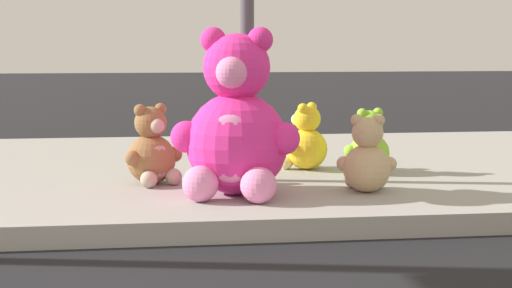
{
  "coord_description": "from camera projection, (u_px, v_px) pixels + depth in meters",
  "views": [
    {
      "loc": [
        0.29,
        -1.71,
        1.26
      ],
      "look_at": [
        0.97,
        3.6,
        0.55
      ],
      "focal_mm": 54.51,
      "sensor_mm": 36.0,
      "label": 1
    }
  ],
  "objects": [
    {
      "name": "plush_lime",
      "position": [
        368.0,
        147.0,
        6.56
      ],
      "size": [
        0.41,
        0.39,
        0.55
      ],
      "color": "#8CD133",
      "rests_on": "sidewalk"
    },
    {
      "name": "sidewalk",
      "position": [
        126.0,
        175.0,
        6.92
      ],
      "size": [
        28.0,
        4.4,
        0.15
      ],
      "primitive_type": "cube",
      "color": "#9E9B93",
      "rests_on": "ground_plane"
    },
    {
      "name": "plush_tan",
      "position": [
        367.0,
        161.0,
        5.75
      ],
      "size": [
        0.44,
        0.41,
        0.58
      ],
      "color": "tan",
      "rests_on": "sidewalk"
    },
    {
      "name": "plush_yellow",
      "position": [
        305.0,
        143.0,
        6.76
      ],
      "size": [
        0.42,
        0.41,
        0.58
      ],
      "color": "yellow",
      "rests_on": "sidewalk"
    },
    {
      "name": "plush_pink_large",
      "position": [
        236.0,
        129.0,
        5.59
      ],
      "size": [
        0.91,
        0.86,
        1.21
      ],
      "color": "#F22D93",
      "rests_on": "sidewalk"
    },
    {
      "name": "plush_brown",
      "position": [
        152.0,
        152.0,
        6.06
      ],
      "size": [
        0.45,
        0.45,
        0.63
      ],
      "color": "olive",
      "rests_on": "sidewalk"
    }
  ]
}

